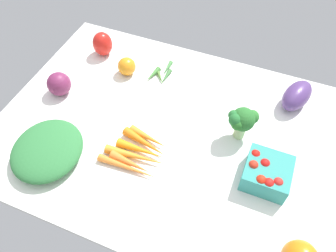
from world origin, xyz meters
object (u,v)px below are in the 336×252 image
Objects in this scene: berry_basket at (266,173)px; carrot_bunch at (138,153)px; broccoli_head at (242,120)px; bell_pepper_red at (102,44)px; okra_pile at (160,74)px; heirloom_tomato_orange at (127,66)px; leafy_greens_clump at (47,150)px; red_onion_near_basket at (59,84)px; eggplant at (297,96)px.

carrot_bunch is at bearing -170.60° from berry_basket.
broccoli_head is 16.12cm from berry_basket.
bell_pepper_red is 24.37cm from okra_pile.
heirloom_tomato_orange is (-42.76, 11.96, -4.38)cm from broccoli_head.
berry_basket is at bearing -32.44° from okra_pile.
okra_pile is 0.57× the size of leafy_greens_clump.
leafy_greens_clump is 1.81× the size of berry_basket.
heirloom_tomato_orange is at bearing -25.92° from bell_pepper_red.
broccoli_head is 30.86cm from carrot_bunch.
bell_pepper_red reaches higher than heirloom_tomato_orange.
heirloom_tomato_orange is 58.15cm from berry_basket.
heirloom_tomato_orange is at bearing 164.38° from broccoli_head.
bell_pepper_red is at bearing 99.20° from leafy_greens_clump.
red_onion_near_basket is at bearing -98.90° from bell_pepper_red.
broccoli_head is 35.52cm from okra_pile.
eggplant is at bearing 18.38° from red_onion_near_basket.
leafy_greens_clump is at bearing -97.72° from heirloom_tomato_orange.
eggplant is (61.56, 46.73, 0.79)cm from leafy_greens_clump.
broccoli_head is at bearing 35.35° from carrot_bunch.
broccoli_head is at bearing 4.44° from red_onion_near_basket.
eggplant is (56.25, 7.54, 0.61)cm from heirloom_tomato_orange.
carrot_bunch is 25.41cm from leafy_greens_clump.
heirloom_tomato_orange is 56.75cm from eggplant.
carrot_bunch is (18.10, -29.45, -1.80)cm from heirloom_tomato_orange.
broccoli_head is at bearing 164.71° from eggplant.
okra_pile is 45.34cm from eggplant.
carrot_bunch is 2.40× the size of red_onion_near_basket.
eggplant is (13.48, 19.50, -3.76)cm from broccoli_head.
berry_basket reaches higher than carrot_bunch.
broccoli_head is 0.91× the size of okra_pile.
leafy_greens_clump reaches higher than carrot_bunch.
okra_pile is (11.23, 2.97, -2.29)cm from heirloom_tomato_orange.
broccoli_head is at bearing -18.10° from bell_pepper_red.
bell_pepper_red is 1.16× the size of red_onion_near_basket.
okra_pile is at bearing -7.59° from bell_pepper_red.
red_onion_near_basket is at bearing 127.75° from eggplant.
bell_pepper_red is 0.75× the size of berry_basket.
leafy_greens_clump is at bearing 146.57° from eggplant.
bell_pepper_red is at bearing 155.62° from berry_basket.
okra_pile is 0.91× the size of eggplant.
broccoli_head reaches higher than carrot_bunch.
leafy_greens_clump is (-5.31, -39.19, -0.18)cm from heirloom_tomato_orange.
broccoli_head is at bearing -15.62° from heirloom_tomato_orange.
eggplant is 31.36cm from berry_basket.
bell_pepper_red reaches higher than carrot_bunch.
broccoli_head reaches higher than okra_pile.
carrot_bunch is at bearing 22.58° from leafy_greens_clump.
heirloom_tomato_orange is 0.81× the size of red_onion_near_basket.
red_onion_near_basket is at bearing 159.37° from carrot_bunch.
leafy_greens_clump is (7.34, -45.34, -1.52)cm from bell_pepper_red.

